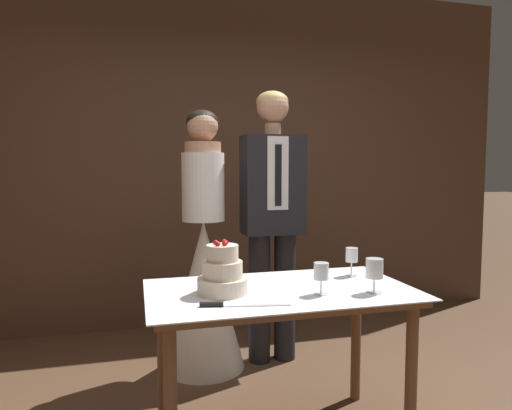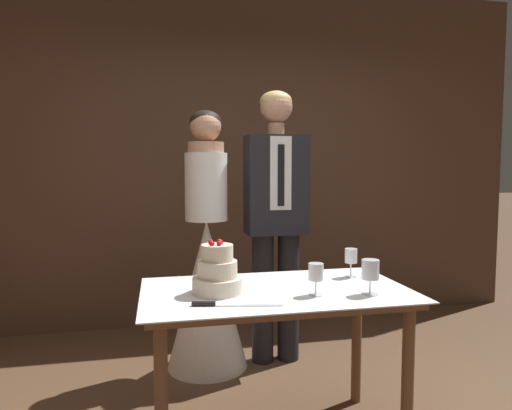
{
  "view_description": "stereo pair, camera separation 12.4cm",
  "coord_description": "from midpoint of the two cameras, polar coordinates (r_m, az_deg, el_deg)",
  "views": [
    {
      "loc": [
        -0.73,
        -1.74,
        1.34
      ],
      "look_at": [
        -0.07,
        0.78,
        1.13
      ],
      "focal_mm": 32.0,
      "sensor_mm": 36.0,
      "label": 1
    },
    {
      "loc": [
        -0.61,
        -1.77,
        1.34
      ],
      "look_at": [
        -0.07,
        0.78,
        1.13
      ],
      "focal_mm": 32.0,
      "sensor_mm": 36.0,
      "label": 2
    }
  ],
  "objects": [
    {
      "name": "wall_back",
      "position": [
        4.0,
        -5.14,
        6.32
      ],
      "size": [
        5.37,
        0.12,
        2.93
      ],
      "primitive_type": "cube",
      "color": "#513828",
      "rests_on": "ground_plane"
    },
    {
      "name": "cake_table",
      "position": [
        2.27,
        1.45,
        -12.9
      ],
      "size": [
        1.28,
        0.73,
        0.76
      ],
      "color": "brown",
      "rests_on": "ground_plane"
    },
    {
      "name": "tiered_cake",
      "position": [
        2.15,
        -5.87,
        -8.55
      ],
      "size": [
        0.24,
        0.24,
        0.25
      ],
      "color": "beige",
      "rests_on": "cake_table"
    },
    {
      "name": "cake_knife",
      "position": [
        1.98,
        -5.45,
        -12.31
      ],
      "size": [
        0.38,
        0.09,
        0.02
      ],
      "rotation": [
        0.0,
        0.0,
        -0.19
      ],
      "color": "silver",
      "rests_on": "cake_table"
    },
    {
      "name": "wine_glass_near",
      "position": [
        2.52,
        10.49,
        -6.28
      ],
      "size": [
        0.07,
        0.07,
        0.15
      ],
      "color": "silver",
      "rests_on": "cake_table"
    },
    {
      "name": "wine_glass_middle",
      "position": [
        2.2,
        13.01,
        -7.96
      ],
      "size": [
        0.08,
        0.08,
        0.16
      ],
      "color": "silver",
      "rests_on": "cake_table"
    },
    {
      "name": "wine_glass_far",
      "position": [
        2.13,
        6.49,
        -8.36
      ],
      "size": [
        0.07,
        0.07,
        0.15
      ],
      "color": "silver",
      "rests_on": "cake_table"
    },
    {
      "name": "bride",
      "position": [
        3.1,
        -7.68,
        -8.66
      ],
      "size": [
        0.54,
        0.54,
        1.73
      ],
      "color": "white",
      "rests_on": "ground_plane"
    },
    {
      "name": "groom",
      "position": [
        3.13,
        0.93,
        -0.68
      ],
      "size": [
        0.41,
        0.25,
        1.86
      ],
      "color": "black",
      "rests_on": "ground_plane"
    }
  ]
}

